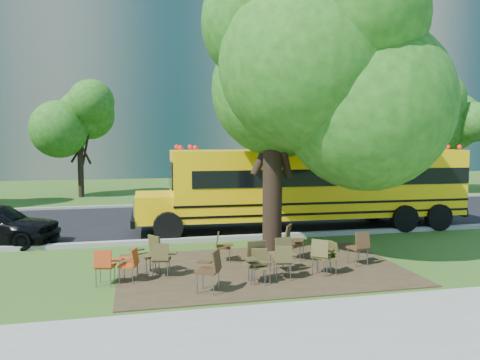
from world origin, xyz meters
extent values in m
plane|color=#35571B|center=(0.00, 0.00, 0.00)|extent=(160.00, 160.00, 0.00)
cube|color=gray|center=(0.00, -5.00, 0.02)|extent=(60.00, 4.00, 0.04)
cube|color=#382819|center=(1.00, -0.50, 0.01)|extent=(7.00, 4.50, 0.03)
cube|color=black|center=(0.00, 7.00, 0.02)|extent=(80.00, 8.00, 0.04)
cube|color=gray|center=(0.00, 3.00, 0.07)|extent=(80.00, 0.25, 0.14)
cube|color=gray|center=(0.00, 11.10, 0.07)|extent=(80.00, 0.25, 0.14)
cube|color=slate|center=(-8.00, 36.00, 11.00)|extent=(38.00, 16.00, 22.00)
cube|color=gray|center=(24.00, 38.00, 12.50)|extent=(30.00, 16.00, 25.00)
cylinder|color=black|center=(-5.00, 16.00, 1.75)|extent=(0.32, 0.32, 3.50)
sphere|color=#1E5012|center=(-5.00, 16.00, 4.22)|extent=(4.80, 4.80, 4.80)
cylinder|color=black|center=(8.00, 14.00, 2.10)|extent=(0.38, 0.38, 4.20)
sphere|color=#1E5012|center=(8.00, 14.00, 5.04)|extent=(5.60, 5.60, 5.60)
cylinder|color=black|center=(16.00, 13.00, 1.80)|extent=(0.34, 0.34, 3.60)
sphere|color=#1E5012|center=(16.00, 13.00, 4.35)|extent=(5.00, 5.00, 5.00)
cylinder|color=black|center=(1.82, 1.30, 2.01)|extent=(0.56, 0.56, 4.01)
sphere|color=#1E5012|center=(1.82, 1.30, 5.09)|extent=(7.20, 7.20, 7.20)
cube|color=#FCBF07|center=(4.43, 4.25, 1.69)|extent=(10.56, 2.66, 2.34)
cube|color=black|center=(4.71, 4.25, 1.96)|extent=(9.99, 2.69, 0.57)
cube|color=#FCBF07|center=(-1.42, 4.41, 0.95)|extent=(1.30, 2.13, 0.91)
cube|color=black|center=(4.43, 4.25, 1.10)|extent=(10.58, 2.69, 0.08)
cube|color=black|center=(4.43, 4.25, 0.74)|extent=(10.58, 2.69, 0.08)
cylinder|color=black|center=(-1.04, 3.20, 0.48)|extent=(0.96, 0.31, 0.95)
cylinder|color=black|center=(-0.98, 5.59, 0.48)|extent=(0.96, 0.31, 0.95)
cylinder|color=black|center=(7.16, 2.99, 0.48)|extent=(0.96, 0.31, 0.95)
cylinder|color=black|center=(7.23, 5.37, 0.48)|extent=(0.96, 0.31, 0.95)
cylinder|color=black|center=(8.50, 2.95, 0.48)|extent=(0.96, 0.31, 0.95)
cylinder|color=black|center=(8.56, 5.34, 0.48)|extent=(0.96, 0.31, 0.95)
cube|color=#B33913|center=(-2.73, -0.94, 0.43)|extent=(0.47, 0.46, 0.05)
cube|color=#B33913|center=(-2.77, -1.11, 0.64)|extent=(0.39, 0.17, 0.38)
cube|color=#B33913|center=(-2.48, -0.86, 0.54)|extent=(0.26, 0.31, 0.03)
cylinder|color=slate|center=(-2.85, -0.75, 0.21)|extent=(0.02, 0.02, 0.43)
cylinder|color=slate|center=(-2.61, -1.14, 0.21)|extent=(0.02, 0.02, 0.43)
cube|color=#483F1F|center=(-1.48, -0.67, 0.44)|extent=(0.49, 0.47, 0.05)
cube|color=#483F1F|center=(-1.51, -0.84, 0.66)|extent=(0.41, 0.17, 0.40)
cube|color=#483F1F|center=(-1.22, -0.58, 0.56)|extent=(0.27, 0.32, 0.03)
cylinder|color=slate|center=(-1.61, -0.47, 0.22)|extent=(0.02, 0.02, 0.44)
cylinder|color=slate|center=(-1.35, -0.87, 0.22)|extent=(0.02, 0.02, 0.44)
cube|color=#3F2916|center=(-0.58, -2.01, 0.48)|extent=(0.58, 0.59, 0.05)
cube|color=#3F2916|center=(-0.41, -2.10, 0.71)|extent=(0.29, 0.43, 0.43)
cube|color=#3F2916|center=(-0.60, -1.72, 0.61)|extent=(0.37, 0.35, 0.03)
cylinder|color=slate|center=(-0.83, -2.09, 0.24)|extent=(0.03, 0.03, 0.48)
cylinder|color=slate|center=(-0.34, -1.94, 0.24)|extent=(0.03, 0.03, 0.48)
cube|color=brown|center=(0.61, -1.67, 0.41)|extent=(0.48, 0.47, 0.05)
cube|color=brown|center=(0.67, -1.52, 0.61)|extent=(0.37, 0.21, 0.36)
cube|color=brown|center=(0.37, -1.72, 0.52)|extent=(0.27, 0.31, 0.03)
cylinder|color=slate|center=(0.71, -1.87, 0.20)|extent=(0.02, 0.02, 0.41)
cylinder|color=slate|center=(0.52, -1.48, 0.20)|extent=(0.02, 0.02, 0.41)
cube|color=#4B4420|center=(1.23, -1.47, 0.44)|extent=(0.46, 0.44, 0.05)
cube|color=#4B4420|center=(1.21, -1.64, 0.65)|extent=(0.40, 0.14, 0.39)
cube|color=#4B4420|center=(1.48, -1.36, 0.55)|extent=(0.25, 0.30, 0.03)
cylinder|color=slate|center=(1.09, -1.28, 0.22)|extent=(0.02, 0.02, 0.44)
cylinder|color=slate|center=(1.38, -1.65, 0.22)|extent=(0.02, 0.02, 0.44)
cube|color=#42371C|center=(0.65, -1.60, 0.49)|extent=(0.50, 0.49, 0.05)
cube|color=#42371C|center=(0.63, -1.40, 0.73)|extent=(0.44, 0.16, 0.44)
cube|color=#42371C|center=(0.41, -1.78, 0.62)|extent=(0.27, 0.33, 0.03)
cylinder|color=slate|center=(0.85, -1.76, 0.24)|extent=(0.03, 0.03, 0.49)
cylinder|color=slate|center=(0.44, -1.44, 0.24)|extent=(0.03, 0.03, 0.49)
cube|color=brown|center=(2.39, -1.35, 0.42)|extent=(0.40, 0.41, 0.05)
cube|color=brown|center=(2.56, -1.34, 0.62)|extent=(0.11, 0.38, 0.37)
cube|color=brown|center=(2.25, -1.14, 0.53)|extent=(0.27, 0.22, 0.03)
cylinder|color=slate|center=(2.24, -1.52, 0.21)|extent=(0.02, 0.02, 0.42)
cylinder|color=slate|center=(2.54, -1.18, 0.21)|extent=(0.02, 0.02, 0.42)
cube|color=brown|center=(2.29, -1.27, 0.46)|extent=(0.59, 0.59, 0.05)
cube|color=brown|center=(2.18, -1.41, 0.69)|extent=(0.38, 0.33, 0.41)
cube|color=brown|center=(2.57, -1.31, 0.58)|extent=(0.36, 0.36, 0.03)
cylinder|color=slate|center=(2.27, -1.03, 0.23)|extent=(0.02, 0.02, 0.46)
cylinder|color=slate|center=(2.32, -1.52, 0.23)|extent=(0.02, 0.02, 0.46)
cube|color=#AB4312|center=(-2.23, -0.90, 0.40)|extent=(0.46, 0.47, 0.04)
cube|color=#AB4312|center=(-2.08, -0.95, 0.60)|extent=(0.20, 0.37, 0.36)
cube|color=#AB4312|center=(-2.28, -0.65, 0.51)|extent=(0.30, 0.27, 0.03)
cylinder|color=slate|center=(-2.43, -0.99, 0.20)|extent=(0.02, 0.02, 0.40)
cylinder|color=slate|center=(-2.04, -0.80, 0.20)|extent=(0.02, 0.02, 0.40)
cube|color=#443F1D|center=(-1.77, -0.41, 0.49)|extent=(0.61, 0.62, 0.05)
cube|color=#443F1D|center=(-1.61, -0.30, 0.72)|extent=(0.32, 0.42, 0.43)
cube|color=#443F1D|center=(-2.04, -0.27, 0.61)|extent=(0.38, 0.36, 0.03)
cylinder|color=slate|center=(-1.82, -0.66, 0.24)|extent=(0.03, 0.03, 0.49)
cylinder|color=slate|center=(-1.72, -0.15, 0.24)|extent=(0.03, 0.03, 0.49)
cube|color=#422E17|center=(0.21, 0.37, 0.41)|extent=(0.44, 0.45, 0.05)
cube|color=#422E17|center=(0.05, 0.40, 0.61)|extent=(0.16, 0.38, 0.37)
cube|color=#422E17|center=(0.29, 0.13, 0.52)|extent=(0.29, 0.25, 0.03)
cylinder|color=slate|center=(0.39, 0.49, 0.21)|extent=(0.02, 0.02, 0.41)
cylinder|color=slate|center=(0.02, 0.25, 0.21)|extent=(0.02, 0.02, 0.41)
cube|color=#4F4822|center=(1.37, -0.88, 0.47)|extent=(0.49, 0.48, 0.05)
cube|color=#4F4822|center=(1.40, -1.06, 0.70)|extent=(0.43, 0.16, 0.42)
cube|color=#4F4822|center=(1.59, -0.69, 0.59)|extent=(0.27, 0.32, 0.03)
cylinder|color=slate|center=(1.17, -0.73, 0.23)|extent=(0.02, 0.02, 0.47)
cylinder|color=slate|center=(1.57, -1.02, 0.23)|extent=(0.02, 0.02, 0.47)
cube|color=#432C18|center=(2.12, 0.16, 0.49)|extent=(0.62, 0.62, 0.05)
cube|color=#432C18|center=(1.95, 0.27, 0.73)|extent=(0.33, 0.42, 0.44)
cube|color=#432C18|center=(2.10, -0.14, 0.62)|extent=(0.39, 0.37, 0.03)
cylinder|color=slate|center=(2.38, 0.22, 0.25)|extent=(0.03, 0.03, 0.49)
cylinder|color=slate|center=(1.86, 0.11, 0.25)|extent=(0.03, 0.03, 0.49)
cube|color=#4D321B|center=(3.51, -0.71, 0.47)|extent=(0.51, 0.49, 0.05)
cube|color=#4D321B|center=(3.54, -0.89, 0.70)|extent=(0.43, 0.18, 0.42)
cube|color=#4D321B|center=(3.73, -0.52, 0.59)|extent=(0.28, 0.33, 0.03)
cylinder|color=slate|center=(3.30, -0.57, 0.23)|extent=(0.02, 0.02, 0.47)
cylinder|color=slate|center=(3.72, -0.85, 0.23)|extent=(0.02, 0.02, 0.47)
camera|label=1|loc=(-2.05, -11.55, 3.24)|focal=35.00mm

